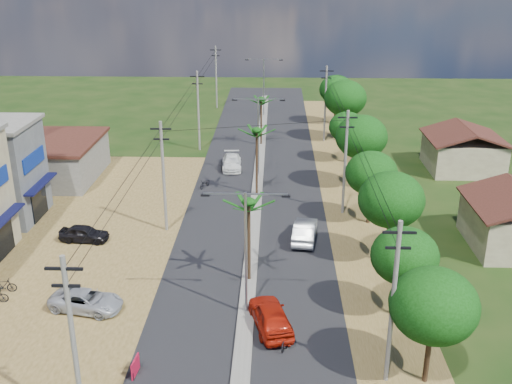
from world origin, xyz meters
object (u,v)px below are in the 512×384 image
car_red_near (271,316)px  roadside_sign (135,367)px  car_white_far (232,163)px  car_parked_silver (86,301)px  car_silver_mid (305,231)px  car_parked_dark (84,234)px  moto_rider_east (286,339)px

car_red_near → roadside_sign: bearing=18.0°
car_white_far → car_parked_silver: car_white_far is taller
car_red_near → car_parked_silver: 11.49m
car_parked_silver → roadside_sign: car_parked_silver is taller
car_silver_mid → roadside_sign: size_ratio=4.03×
car_silver_mid → car_parked_silver: (-13.90, -10.42, -0.15)m
car_parked_silver → roadside_sign: bearing=-132.8°
car_silver_mid → car_red_near: bearing=85.5°
car_red_near → roadside_sign: size_ratio=4.07×
car_parked_dark → moto_rider_east: size_ratio=2.03×
car_parked_dark → roadside_sign: 17.41m
car_silver_mid → car_parked_dark: (-16.98, -0.77, -0.14)m
car_parked_silver → roadside_sign: 7.49m
roadside_sign → car_parked_dark: bearing=121.1°
car_red_near → moto_rider_east: size_ratio=2.57×
car_silver_mid → car_white_far: (-6.85, 16.90, -0.10)m
car_red_near → moto_rider_east: 1.97m
car_white_far → roadside_sign: size_ratio=3.99×
car_red_near → roadside_sign: 8.32m
car_red_near → car_silver_mid: bearing=-116.5°
car_red_near → car_parked_silver: bearing=-22.6°
car_silver_mid → roadside_sign: car_silver_mid is taller
car_red_near → moto_rider_east: bearing=101.7°
car_red_near → car_white_far: bearing=-96.2°
car_parked_silver → car_red_near: bearing=-86.6°
car_red_near → moto_rider_east: (0.86, -1.74, -0.33)m
car_silver_mid → roadside_sign: bearing=67.3°
car_parked_dark → car_white_far: bearing=-25.1°
car_white_far → car_silver_mid: bearing=-72.1°
moto_rider_east → car_red_near: bearing=-49.4°
moto_rider_east → roadside_sign: same height
car_parked_silver → car_parked_dark: bearing=29.0°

